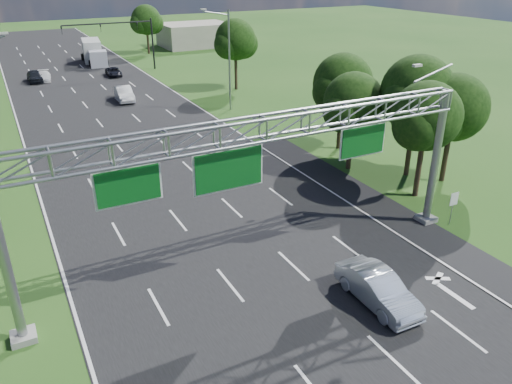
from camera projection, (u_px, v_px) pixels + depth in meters
ground at (153, 158)px, 39.82m from camera, size 220.00×220.00×0.00m
road at (153, 158)px, 39.82m from camera, size 18.00×180.00×0.02m
road_flare at (387, 212)px, 31.26m from camera, size 3.00×30.00×0.02m
sign_gantry at (265, 141)px, 22.59m from camera, size 23.50×1.00×9.56m
regulatory_sign at (454, 202)px, 29.12m from camera, size 0.60×0.08×2.10m
traffic_signal at (127, 33)px, 68.90m from camera, size 12.21×0.24×7.00m
streetlight_r_mid at (228, 56)px, 50.25m from camera, size 2.97×0.22×10.16m
tree_cluster_right at (396, 101)px, 35.11m from camera, size 9.91×14.60×8.68m
tree_verge_rd at (236, 42)px, 58.69m from camera, size 5.76×4.80×8.28m
tree_verge_re at (147, 21)px, 82.13m from camera, size 5.76×4.80×7.84m
building_right at (195, 35)px, 90.83m from camera, size 12.00×9.00×4.00m
silver_sedan at (378, 288)px, 22.69m from camera, size 1.68×4.66×1.53m
car_queue_a at (44, 76)px, 64.98m from camera, size 2.10×4.19×1.17m
car_queue_b at (114, 72)px, 67.71m from camera, size 2.14×4.12×1.11m
car_queue_c at (35, 76)px, 64.35m from camera, size 1.82×4.31×1.46m
car_queue_d at (124, 94)px, 55.70m from camera, size 1.99×4.81×1.55m
box_truck at (93, 52)px, 75.91m from camera, size 3.35×9.06×3.33m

